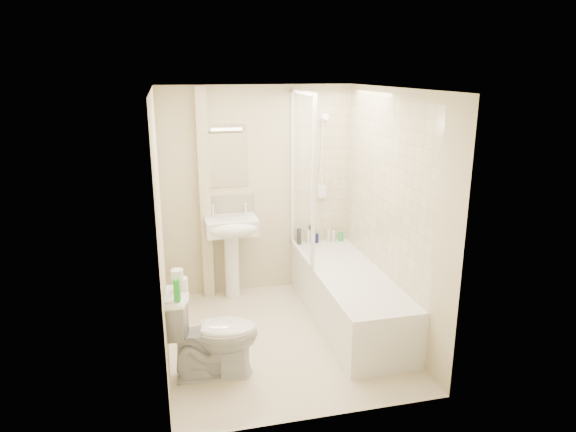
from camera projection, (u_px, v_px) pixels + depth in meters
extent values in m
plane|color=beige|center=(283.00, 337.00, 5.08)|extent=(2.50, 2.50, 0.00)
cube|color=beige|center=(258.00, 191.00, 5.92)|extent=(2.20, 0.02, 2.40)
cube|color=beige|center=(161.00, 230.00, 4.51)|extent=(0.02, 2.50, 2.40)
cube|color=beige|center=(392.00, 214.00, 5.00)|extent=(0.02, 2.50, 2.40)
cube|color=white|center=(282.00, 89.00, 4.42)|extent=(2.20, 2.50, 0.02)
cube|color=beige|center=(321.00, 170.00, 6.02)|extent=(0.70, 0.01, 1.75)
cube|color=beige|center=(384.00, 187.00, 5.12)|extent=(0.01, 2.10, 1.75)
cube|color=beige|center=(205.00, 196.00, 5.73)|extent=(0.12, 0.12, 2.40)
cube|color=beige|center=(229.00, 208.00, 5.88)|extent=(0.60, 0.02, 0.30)
cube|color=white|center=(227.00, 160.00, 5.73)|extent=(0.46, 0.01, 0.60)
cube|color=silver|center=(226.00, 127.00, 5.60)|extent=(0.42, 0.07, 0.07)
cube|color=white|center=(348.00, 296.00, 5.36)|extent=(0.70, 2.10, 0.55)
cube|color=white|center=(349.00, 277.00, 5.30)|extent=(0.56, 1.96, 0.05)
cube|color=white|center=(302.00, 176.00, 5.52)|extent=(0.01, 0.90, 1.80)
cube|color=white|center=(292.00, 169.00, 5.92)|extent=(0.04, 0.04, 1.80)
cube|color=white|center=(314.00, 185.00, 5.10)|extent=(0.04, 0.04, 1.80)
cube|color=white|center=(303.00, 92.00, 5.28)|extent=(0.04, 0.90, 0.04)
cube|color=white|center=(301.00, 253.00, 5.76)|extent=(0.04, 0.90, 0.03)
cylinder|color=white|center=(322.00, 159.00, 5.96)|extent=(0.02, 0.02, 0.90)
cylinder|color=white|center=(321.00, 197.00, 6.08)|extent=(0.05, 0.05, 0.02)
cylinder|color=white|center=(323.00, 120.00, 5.84)|extent=(0.05, 0.05, 0.02)
cylinder|color=white|center=(324.00, 118.00, 5.77)|extent=(0.08, 0.11, 0.11)
cube|color=white|center=(321.00, 191.00, 6.06)|extent=(0.10, 0.05, 0.14)
cylinder|color=white|center=(321.00, 156.00, 5.92)|extent=(0.01, 0.13, 0.84)
cylinder|color=white|center=(232.00, 265.00, 5.91)|extent=(0.16, 0.16, 0.77)
cube|color=white|center=(231.00, 225.00, 5.74)|extent=(0.57, 0.44, 0.18)
ellipsoid|color=white|center=(233.00, 230.00, 5.59)|extent=(0.57, 0.24, 0.18)
cube|color=silver|center=(231.00, 219.00, 5.73)|extent=(0.40, 0.29, 0.04)
cylinder|color=white|center=(213.00, 211.00, 5.77)|extent=(0.03, 0.03, 0.10)
cylinder|color=white|center=(246.00, 209.00, 5.85)|extent=(0.03, 0.03, 0.10)
sphere|color=white|center=(213.00, 206.00, 5.75)|extent=(0.04, 0.04, 0.04)
sphere|color=white|center=(246.00, 204.00, 5.83)|extent=(0.04, 0.04, 0.04)
cylinder|color=black|center=(299.00, 236.00, 6.09)|extent=(0.06, 0.06, 0.19)
cylinder|color=white|center=(309.00, 236.00, 6.12)|extent=(0.06, 0.06, 0.17)
cylinder|color=black|center=(311.00, 234.00, 6.12)|extent=(0.07, 0.07, 0.22)
cylinder|color=#131556|center=(317.00, 238.00, 6.15)|extent=(0.05, 0.05, 0.11)
cylinder|color=beige|center=(329.00, 236.00, 6.18)|extent=(0.05, 0.05, 0.15)
cylinder|color=white|center=(333.00, 236.00, 6.20)|extent=(0.05, 0.05, 0.13)
cylinder|color=green|center=(341.00, 237.00, 6.22)|extent=(0.06, 0.06, 0.10)
imported|color=white|center=(213.00, 333.00, 4.38)|extent=(0.60, 0.86, 0.78)
cylinder|color=white|center=(181.00, 284.00, 4.29)|extent=(0.12, 0.12, 0.10)
cylinder|color=white|center=(177.00, 275.00, 4.24)|extent=(0.10, 0.10, 0.09)
cylinder|color=green|center=(177.00, 290.00, 4.06)|extent=(0.06, 0.06, 0.19)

